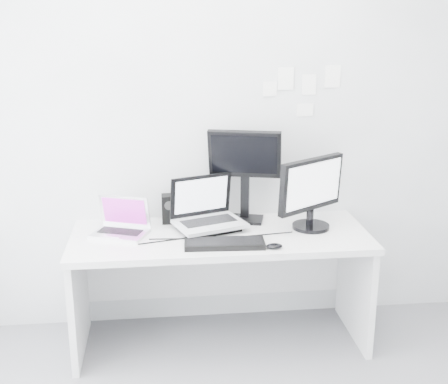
{
  "coord_description": "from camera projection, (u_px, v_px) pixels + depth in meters",
  "views": [
    {
      "loc": [
        -0.35,
        -2.1,
        2.0
      ],
      "look_at": [
        0.02,
        1.23,
        1.0
      ],
      "focal_mm": 47.64,
      "sensor_mm": 36.0,
      "label": 1
    }
  ],
  "objects": [
    {
      "name": "back_wall",
      "position": [
        214.0,
        122.0,
        3.75
      ],
      "size": [
        3.6,
        0.0,
        3.6
      ],
      "primitive_type": "plane",
      "rotation": [
        1.57,
        0.0,
        0.0
      ],
      "color": "silver",
      "rests_on": "ground"
    },
    {
      "name": "desk",
      "position": [
        220.0,
        289.0,
        3.7
      ],
      "size": [
        1.8,
        0.7,
        0.73
      ],
      "primitive_type": "cube",
      "color": "silver",
      "rests_on": "ground"
    },
    {
      "name": "macbook",
      "position": [
        119.0,
        217.0,
        3.54
      ],
      "size": [
        0.38,
        0.33,
        0.24
      ],
      "primitive_type": "cube",
      "rotation": [
        0.0,
        0.0,
        -0.36
      ],
      "color": "silver",
      "rests_on": "desk"
    },
    {
      "name": "speaker",
      "position": [
        169.0,
        209.0,
        3.77
      ],
      "size": [
        0.12,
        0.12,
        0.18
      ],
      "primitive_type": "cube",
      "rotation": [
        0.0,
        0.0,
        0.35
      ],
      "color": "black",
      "rests_on": "desk"
    },
    {
      "name": "dell_laptop",
      "position": [
        210.0,
        205.0,
        3.6
      ],
      "size": [
        0.48,
        0.43,
        0.34
      ],
      "primitive_type": "cube",
      "rotation": [
        0.0,
        0.0,
        0.34
      ],
      "color": "silver",
      "rests_on": "desk"
    },
    {
      "name": "rear_monitor",
      "position": [
        245.0,
        175.0,
        3.73
      ],
      "size": [
        0.48,
        0.27,
        0.62
      ],
      "primitive_type": "cube",
      "rotation": [
        0.0,
        0.0,
        -0.26
      ],
      "color": "black",
      "rests_on": "desk"
    },
    {
      "name": "samsung_monitor",
      "position": [
        312.0,
        193.0,
        3.63
      ],
      "size": [
        0.55,
        0.47,
        0.46
      ],
      "primitive_type": "cube",
      "rotation": [
        0.0,
        0.0,
        0.58
      ],
      "color": "black",
      "rests_on": "desk"
    },
    {
      "name": "keyboard",
      "position": [
        225.0,
        244.0,
        3.4
      ],
      "size": [
        0.47,
        0.19,
        0.03
      ],
      "primitive_type": "cube",
      "rotation": [
        0.0,
        0.0,
        -0.06
      ],
      "color": "black",
      "rests_on": "desk"
    },
    {
      "name": "mouse",
      "position": [
        274.0,
        246.0,
        3.36
      ],
      "size": [
        0.09,
        0.06,
        0.03
      ],
      "primitive_type": "ellipsoid",
      "rotation": [
        0.0,
        0.0,
        -0.01
      ],
      "color": "black",
      "rests_on": "desk"
    },
    {
      "name": "wall_note_0",
      "position": [
        286.0,
        78.0,
        3.71
      ],
      "size": [
        0.1,
        0.0,
        0.14
      ],
      "primitive_type": "cube",
      "color": "white",
      "rests_on": "back_wall"
    },
    {
      "name": "wall_note_1",
      "position": [
        309.0,
        85.0,
        3.74
      ],
      "size": [
        0.09,
        0.0,
        0.13
      ],
      "primitive_type": "cube",
      "color": "white",
      "rests_on": "back_wall"
    },
    {
      "name": "wall_note_2",
      "position": [
        333.0,
        76.0,
        3.74
      ],
      "size": [
        0.1,
        0.0,
        0.14
      ],
      "primitive_type": "cube",
      "color": "white",
      "rests_on": "back_wall"
    },
    {
      "name": "wall_note_3",
      "position": [
        305.0,
        110.0,
        3.79
      ],
      "size": [
        0.11,
        0.0,
        0.08
      ],
      "primitive_type": "cube",
      "color": "white",
      "rests_on": "back_wall"
    },
    {
      "name": "wall_note_4",
      "position": [
        270.0,
        89.0,
        3.72
      ],
      "size": [
        0.09,
        0.0,
        0.09
      ],
      "primitive_type": "cube",
      "color": "white",
      "rests_on": "back_wall"
    }
  ]
}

